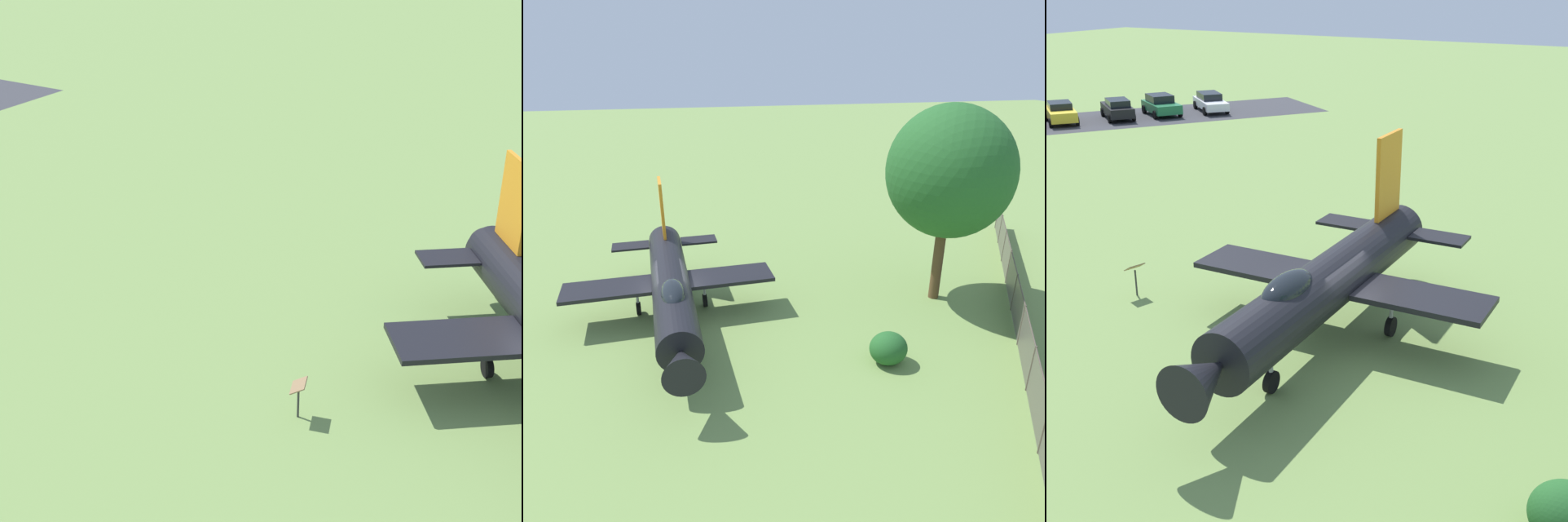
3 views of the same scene
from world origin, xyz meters
TOP-DOWN VIEW (x-y plane):
  - ground_plane at (0.00, 0.00)m, footprint 200.00×200.00m
  - parking_strip at (23.54, 30.52)m, footprint 30.48×24.46m
  - display_jet at (-0.35, -0.01)m, footprint 13.05×9.08m
  - shrub_near_fence at (-5.15, -7.79)m, footprint 1.32×1.45m
  - info_plaque at (-0.34, 7.14)m, footprint 0.69×0.55m
  - parked_car_white at (29.69, 26.41)m, footprint 4.34×4.77m
  - parked_car_green at (26.44, 28.63)m, footprint 3.83×4.55m
  - parked_car_black at (23.60, 30.39)m, footprint 4.05×4.64m
  - parked_car_yellow at (20.36, 32.80)m, footprint 3.95×4.46m

SIDE VIEW (x-z plane):
  - ground_plane at x=0.00m, z-range 0.00..0.00m
  - parking_strip at x=23.54m, z-range 0.00..0.00m
  - shrub_near_fence at x=-5.15m, z-range 0.00..1.27m
  - parked_car_white at x=29.69m, z-range 0.03..1.45m
  - parked_car_yellow at x=20.36m, z-range 0.04..1.51m
  - parked_car_black at x=23.60m, z-range 0.03..1.53m
  - parked_car_green at x=26.44m, z-range 0.02..1.55m
  - info_plaque at x=-0.34m, z-range 0.28..1.43m
  - display_jet at x=-0.35m, z-range -0.77..4.61m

